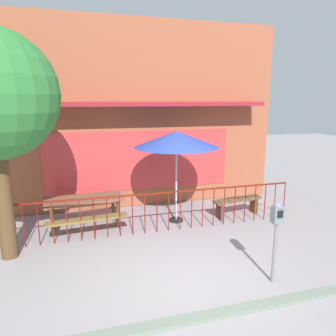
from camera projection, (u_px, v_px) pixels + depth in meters
name	position (u px, v px, depth m)	size (l,w,h in m)	color
ground	(186.00, 281.00, 5.32)	(40.00, 40.00, 0.00)	gray
pub_storefront	(138.00, 116.00, 8.85)	(8.19, 1.23, 5.21)	brown
patio_fence_front	(157.00, 205.00, 7.18)	(6.90, 0.04, 0.97)	maroon
picnic_table_left	(84.00, 205.00, 7.38)	(1.91, 1.51, 0.79)	brown
patio_umbrella	(177.00, 140.00, 7.54)	(2.08, 2.08, 2.31)	black
patio_bench	(237.00, 203.00, 8.29)	(1.43, 0.53, 0.48)	brown
parking_meter_near	(277.00, 221.00, 5.07)	(0.18, 0.17, 1.44)	slate
curb_edge	(208.00, 317.00, 4.43)	(11.47, 0.20, 0.11)	slate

